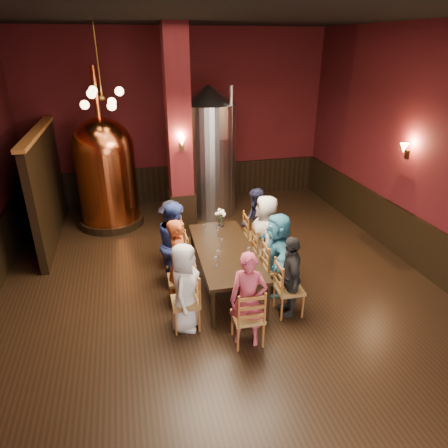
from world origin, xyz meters
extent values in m
plane|color=black|center=(0.00, 0.00, 0.00)|extent=(10.00, 10.00, 0.00)
plane|color=black|center=(0.00, 0.00, 4.50)|extent=(10.00, 10.00, 0.00)
cube|color=#4B1014|center=(0.00, 5.00, 2.25)|extent=(8.00, 0.02, 4.50)
cube|color=#4B1014|center=(4.00, 0.00, 2.25)|extent=(0.02, 10.00, 4.50)
cube|color=black|center=(3.96, 0.00, 0.50)|extent=(0.08, 9.90, 1.00)
cube|color=black|center=(0.00, 4.96, 0.50)|extent=(7.90, 0.08, 1.00)
cube|color=#4B1014|center=(-0.30, 2.80, 2.25)|extent=(0.58, 0.58, 4.50)
cube|color=black|center=(-3.20, 3.20, 1.20)|extent=(0.22, 3.50, 2.40)
cube|color=black|center=(0.10, 0.31, 0.72)|extent=(1.08, 2.43, 0.06)
cylinder|color=black|center=(-0.38, -0.82, 0.34)|extent=(0.07, 0.07, 0.69)
cylinder|color=black|center=(0.50, -0.85, 0.34)|extent=(0.07, 0.07, 0.69)
cylinder|color=black|center=(-0.30, 1.46, 0.34)|extent=(0.07, 0.07, 0.69)
cylinder|color=black|center=(0.58, 1.43, 0.34)|extent=(0.07, 0.07, 0.69)
imported|color=silver|center=(-0.78, -0.66, 0.72)|extent=(0.70, 0.83, 1.44)
imported|color=#AA431D|center=(-0.76, 0.01, 0.78)|extent=(0.52, 0.65, 1.56)
imported|color=#2A3D8E|center=(-0.74, 0.67, 0.80)|extent=(0.38, 0.78, 1.59)
imported|color=black|center=(-0.72, 1.33, 0.68)|extent=(0.69, 0.97, 1.37)
imported|color=black|center=(0.92, -0.72, 0.70)|extent=(0.50, 0.87, 1.40)
imported|color=teal|center=(0.94, -0.05, 0.75)|extent=(0.60, 1.44, 1.51)
imported|color=beige|center=(0.96, 0.61, 0.79)|extent=(0.63, 0.85, 1.58)
imported|color=black|center=(0.98, 1.28, 0.74)|extent=(0.50, 0.78, 1.48)
imported|color=#B23B51|center=(0.05, -1.24, 0.74)|extent=(0.63, 0.53, 1.48)
cylinder|color=black|center=(-1.95, 3.71, 0.09)|extent=(1.56, 1.56, 0.17)
cylinder|color=#D56231|center=(-1.95, 3.71, 1.04)|extent=(1.45, 1.45, 1.73)
sphere|color=#D56231|center=(-1.95, 3.71, 1.91)|extent=(1.39, 1.39, 1.39)
cylinder|color=#D56231|center=(-1.95, 3.71, 3.12)|extent=(0.14, 0.14, 1.13)
cylinder|color=#B2B2B7|center=(0.57, 3.84, 1.39)|extent=(1.75, 1.75, 2.79)
cone|color=#B2B2B7|center=(0.57, 3.84, 3.01)|extent=(1.34, 1.34, 0.45)
cylinder|color=#B2B2B7|center=(1.02, 3.40, 1.67)|extent=(0.09, 0.09, 3.12)
cylinder|color=white|center=(0.26, 1.30, 0.85)|extent=(0.11, 0.11, 0.19)
camera|label=1|loc=(-1.44, -5.78, 4.11)|focal=32.00mm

